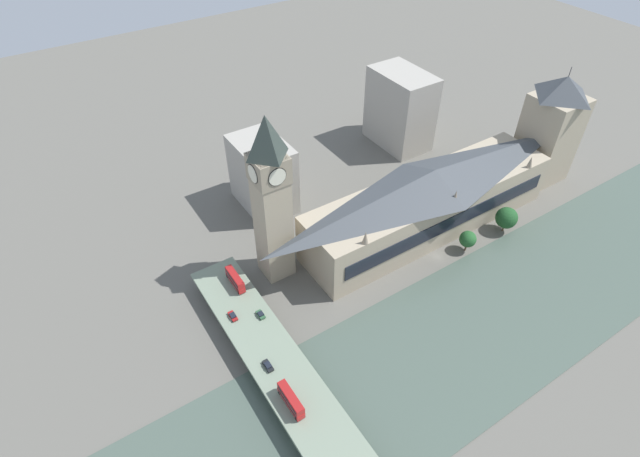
# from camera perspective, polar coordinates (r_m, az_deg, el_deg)

# --- Properties ---
(ground_plane) EXTENTS (600.00, 600.00, 0.00)m
(ground_plane) POSITION_cam_1_polar(r_m,az_deg,el_deg) (198.13, 13.21, -3.14)
(ground_plane) COLOR #605E56
(river_water) EXTENTS (53.38, 360.00, 0.30)m
(river_water) POSITION_cam_1_polar(r_m,az_deg,el_deg) (185.38, 20.12, -8.98)
(river_water) COLOR #47564C
(river_water) RESTS_ON ground_plane
(parliament_hall) EXTENTS (25.77, 108.42, 28.37)m
(parliament_hall) POSITION_cam_1_polar(r_m,az_deg,el_deg) (201.43, 12.47, 3.21)
(parliament_hall) COLOR tan
(parliament_hall) RESTS_ON ground_plane
(clock_tower) EXTENTS (11.59, 11.59, 64.81)m
(clock_tower) POSITION_cam_1_polar(r_m,az_deg,el_deg) (165.38, -5.63, 3.62)
(clock_tower) COLOR tan
(clock_tower) RESTS_ON ground_plane
(victoria_tower) EXTENTS (19.75, 19.75, 52.45)m
(victoria_tower) POSITION_cam_1_polar(r_m,az_deg,el_deg) (243.41, 24.83, 10.27)
(victoria_tower) COLOR tan
(victoria_tower) RESTS_ON ground_plane
(road_bridge) EXTENTS (138.75, 16.41, 6.40)m
(road_bridge) POSITION_cam_1_polar(r_m,az_deg,el_deg) (147.17, -0.64, -21.03)
(road_bridge) COLOR #5D6A59
(road_bridge) RESTS_ON ground_plane
(double_decker_bus_lead) EXTENTS (10.87, 2.49, 4.88)m
(double_decker_bus_lead) POSITION_cam_1_polar(r_m,az_deg,el_deg) (174.83, -9.68, -5.72)
(double_decker_bus_lead) COLOR red
(double_decker_bus_lead) RESTS_ON road_bridge
(double_decker_bus_rear) EXTENTS (11.17, 2.60, 5.00)m
(double_decker_bus_rear) POSITION_cam_1_polar(r_m,az_deg,el_deg) (145.74, -3.35, -18.93)
(double_decker_bus_rear) COLOR red
(double_decker_bus_rear) RESTS_ON road_bridge
(car_northbound_mid) EXTENTS (4.43, 1.90, 1.46)m
(car_northbound_mid) POSITION_cam_1_polar(r_m,az_deg,el_deg) (154.33, -5.97, -15.32)
(car_northbound_mid) COLOR black
(car_northbound_mid) RESTS_ON road_bridge
(car_southbound_lead) EXTENTS (3.80, 1.86, 1.43)m
(car_southbound_lead) POSITION_cam_1_polar(r_m,az_deg,el_deg) (165.99, -6.81, -9.73)
(car_southbound_lead) COLOR #2D5638
(car_southbound_lead) RESTS_ON road_bridge
(car_southbound_mid) EXTENTS (4.31, 1.93, 1.38)m
(car_southbound_mid) POSITION_cam_1_polar(r_m,az_deg,el_deg) (166.92, -9.93, -9.81)
(car_southbound_mid) COLOR maroon
(car_southbound_mid) RESTS_ON road_bridge
(city_block_west) EXTENTS (31.87, 19.94, 37.02)m
(city_block_west) POSITION_cam_1_polar(r_m,az_deg,el_deg) (252.77, 9.14, 13.33)
(city_block_west) COLOR #A39E93
(city_block_west) RESTS_ON ground_plane
(city_block_center) EXTENTS (28.13, 19.07, 29.90)m
(city_block_center) POSITION_cam_1_polar(r_m,az_deg,el_deg) (210.34, -6.56, 6.15)
(city_block_center) COLOR #A39E93
(city_block_center) RESTS_ON ground_plane
(tree_embankment_near) EXTENTS (6.50, 6.50, 9.18)m
(tree_embankment_near) POSITION_cam_1_polar(r_m,az_deg,el_deg) (199.66, 16.54, -1.17)
(tree_embankment_near) COLOR brown
(tree_embankment_near) RESTS_ON ground_plane
(tree_embankment_mid) EXTENTS (8.77, 8.77, 11.22)m
(tree_embankment_mid) POSITION_cam_1_polar(r_m,az_deg,el_deg) (212.99, 20.54, 1.15)
(tree_embankment_mid) COLOR brown
(tree_embankment_mid) RESTS_ON ground_plane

